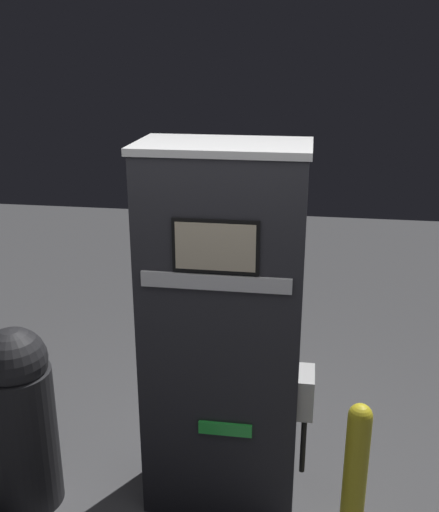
% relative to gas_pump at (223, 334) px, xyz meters
% --- Properties ---
extents(gas_pump, '(1.01, 0.56, 2.23)m').
position_rel_gas_pump_xyz_m(gas_pump, '(0.00, 0.00, 0.00)').
color(gas_pump, '#28282D').
rests_on(gas_pump, ground_plane).
extents(safety_bollard, '(0.13, 0.13, 0.97)m').
position_rel_gas_pump_xyz_m(safety_bollard, '(0.77, -0.40, -0.61)').
color(safety_bollard, yellow).
rests_on(safety_bollard, ground_plane).
extents(trash_bin, '(0.42, 0.42, 1.18)m').
position_rel_gas_pump_xyz_m(trash_bin, '(-1.19, -0.26, -0.51)').
color(trash_bin, '#232326').
rests_on(trash_bin, ground_plane).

